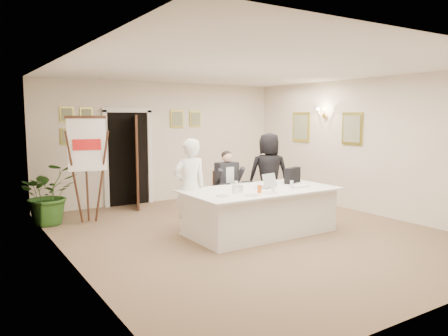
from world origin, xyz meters
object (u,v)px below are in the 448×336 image
Objects in this scene: standing_woman at (269,174)px; paper_stack at (299,186)px; conference_table at (260,211)px; steel_jug at (240,189)px; oj_glass at (259,189)px; potted_palm at (49,194)px; flip_chart at (88,175)px; standing_man at (190,187)px; laptop at (265,179)px; seated_man at (228,185)px; laptop_bag at (292,175)px.

standing_woman reaches higher than paper_stack.
conference_table is 7.94× the size of paper_stack.
oj_glass is at bearing -42.61° from steel_jug.
potted_palm is at bearing 132.55° from oj_glass.
potted_palm is at bearing 153.24° from flip_chart.
standing_man is 1.33m from laptop.
seated_man is at bearing 116.25° from paper_stack.
standing_man is 1.92m from paper_stack.
standing_man is 1.41× the size of potted_palm.
laptop is at bearing -41.59° from flip_chart.
potted_palm is 4.04m from laptop.
standing_man reaches higher than oj_glass.
steel_jug is at bearing 174.15° from laptop_bag.
flip_chart is at bearing 140.23° from paper_stack.
standing_man is (-1.10, -0.50, 0.14)m from seated_man.
conference_table is 1.61× the size of standing_man.
seated_man reaches higher than laptop_bag.
paper_stack is at bearing -136.46° from laptop_bag.
laptop_bag reaches higher than paper_stack.
standing_man is at bearing 128.67° from steel_jug.
conference_table is 0.66m from steel_jug.
flip_chart reaches higher than laptop_bag.
standing_woman reaches higher than potted_palm.
potted_palm is (-1.90, 2.02, -0.24)m from standing_man.
laptop_bag is 3.75× the size of steel_jug.
seated_man is 12.48× the size of steel_jug.
standing_woman is at bearing 46.90° from oj_glass.
laptop is at bearing 15.93° from steel_jug.
seated_man is 3.33× the size of laptop_bag.
seated_man is 1.04m from laptop.
laptop_bag is (0.86, -0.89, 0.23)m from seated_man.
paper_stack is at bearing 157.81° from standing_man.
flip_chart is at bearing 135.26° from conference_table.
laptop_bag reaches higher than steel_jug.
laptop is at bearing 159.90° from standing_man.
seated_man is 1.32m from steel_jug.
laptop is 0.70m from steel_jug.
standing_woman is (0.92, -0.10, 0.16)m from seated_man.
standing_woman reaches higher than conference_table.
standing_man is (-1.05, 0.59, 0.43)m from conference_table.
steel_jug is (-0.23, 0.21, -0.01)m from oj_glass.
standing_man is 1.21m from oj_glass.
standing_woman is (2.02, 0.40, 0.02)m from standing_man.
potted_palm is 8.93× the size of oj_glass.
standing_woman is 1.24m from paper_stack.
oj_glass is (-1.23, -1.32, -0.01)m from standing_woman.
flip_chart is 3.32m from oj_glass.
flip_chart is at bearing -26.76° from potted_palm.
standing_man is 2.06m from standing_woman.
laptop_bag is 1.44m from steel_jug.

